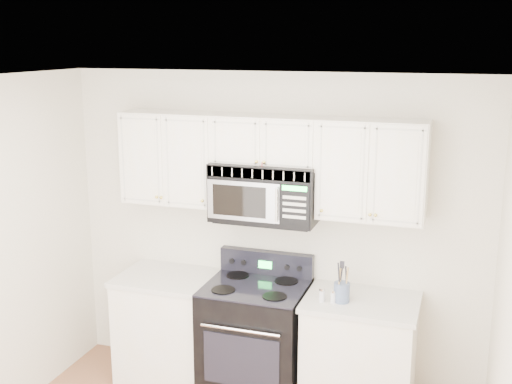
% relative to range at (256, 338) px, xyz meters
% --- Properties ---
extents(room, '(3.51, 3.51, 2.61)m').
position_rel_range_xyz_m(room, '(0.04, -1.42, 0.82)').
color(room, brown).
rests_on(room, ground).
extents(base_cabinet_left, '(0.86, 0.65, 0.92)m').
position_rel_range_xyz_m(base_cabinet_left, '(-0.76, 0.02, -0.06)').
color(base_cabinet_left, white).
rests_on(base_cabinet_left, ground).
extents(base_cabinet_right, '(0.86, 0.65, 0.92)m').
position_rel_range_xyz_m(base_cabinet_right, '(0.84, 0.02, -0.06)').
color(base_cabinet_right, white).
rests_on(base_cabinet_right, ground).
extents(range, '(0.80, 0.72, 1.13)m').
position_rel_range_xyz_m(range, '(0.00, 0.00, 0.00)').
color(range, black).
rests_on(range, ground).
extents(upper_cabinets, '(2.44, 0.37, 0.75)m').
position_rel_range_xyz_m(upper_cabinets, '(0.04, 0.17, 1.45)').
color(upper_cabinets, white).
rests_on(upper_cabinets, ground).
extents(microwave, '(0.83, 0.47, 0.46)m').
position_rel_range_xyz_m(microwave, '(0.04, 0.12, 1.20)').
color(microwave, black).
rests_on(microwave, ground).
extents(utensil_crock, '(0.12, 0.12, 0.32)m').
position_rel_range_xyz_m(utensil_crock, '(0.70, -0.07, 0.52)').
color(utensil_crock, slate).
rests_on(utensil_crock, base_cabinet_right).
extents(shaker_salt, '(0.05, 0.05, 0.11)m').
position_rel_range_xyz_m(shaker_salt, '(0.56, -0.12, 0.49)').
color(shaker_salt, silver).
rests_on(shaker_salt, base_cabinet_right).
extents(shaker_pepper, '(0.04, 0.04, 0.10)m').
position_rel_range_xyz_m(shaker_pepper, '(0.65, -0.11, 0.49)').
color(shaker_pepper, silver).
rests_on(shaker_pepper, base_cabinet_right).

